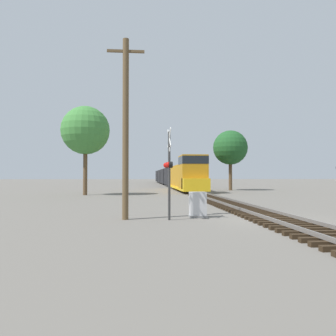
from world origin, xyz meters
The scene contains 8 objects.
ground_plane centered at (0.00, 0.00, 0.00)m, with size 400.00×400.00×0.00m, color #666059.
rail_track_bed centered at (0.00, 0.00, 0.14)m, with size 2.60×160.00×0.31m.
freight_train centered at (0.00, 57.90, 1.96)m, with size 3.13×75.62×4.58m.
crossing_signal_near centered at (-4.93, 0.45, 2.46)m, with size 0.38×1.01×4.35m.
relay_cabinet centered at (-3.40, 1.29, 0.63)m, with size 0.89×0.66×1.28m.
utility_pole centered at (-6.98, 0.78, 4.47)m, with size 1.80×0.30×8.70m.
tree_far_right centered at (-12.35, 21.29, 7.04)m, with size 5.27×5.27×9.71m.
tree_mid_background centered at (6.64, 31.58, 6.17)m, with size 4.98×4.98×8.70m.
Camera 1 is at (-6.21, -14.98, 2.08)m, focal length 35.00 mm.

